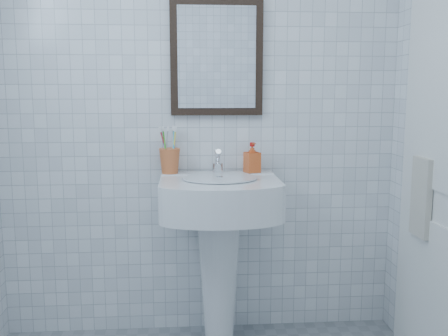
{
  "coord_description": "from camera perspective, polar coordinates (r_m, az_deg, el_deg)",
  "views": [
    {
      "loc": [
        -0.07,
        -1.56,
        1.37
      ],
      "look_at": [
        0.11,
        0.86,
        1.0
      ],
      "focal_mm": 40.0,
      "sensor_mm": 36.0,
      "label": 1
    }
  ],
  "objects": [
    {
      "name": "hand_towel",
      "position": [
        2.56,
        21.61,
        -3.13
      ],
      "size": [
        0.03,
        0.16,
        0.38
      ],
      "primitive_type": "cube",
      "color": "beige",
      "rests_on": "towel_ring"
    },
    {
      "name": "wall_mirror",
      "position": [
        2.75,
        -0.85,
        12.51
      ],
      "size": [
        0.5,
        0.04,
        0.62
      ],
      "color": "black",
      "rests_on": "wall_back"
    },
    {
      "name": "toothbrush_cup",
      "position": [
        2.71,
        -6.23,
        0.81
      ],
      "size": [
        0.14,
        0.14,
        0.14
      ],
      "primitive_type": null,
      "rotation": [
        0.0,
        0.0,
        0.31
      ],
      "color": "#CF6332",
      "rests_on": "washbasin"
    },
    {
      "name": "towel_ring",
      "position": [
        2.54,
        22.25,
        0.87
      ],
      "size": [
        0.01,
        0.18,
        0.18
      ],
      "primitive_type": "torus",
      "rotation": [
        0.0,
        1.57,
        0.0
      ],
      "color": "silver",
      "rests_on": "wall_right"
    },
    {
      "name": "soap_dispenser",
      "position": [
        2.72,
        3.24,
        1.21
      ],
      "size": [
        0.1,
        0.1,
        0.16
      ],
      "primitive_type": "imported",
      "rotation": [
        0.0,
        0.0,
        0.34
      ],
      "color": "red",
      "rests_on": "washbasin"
    },
    {
      "name": "faucet",
      "position": [
        2.69,
        -0.72,
        0.54
      ],
      "size": [
        0.06,
        0.12,
        0.14
      ],
      "color": "silver",
      "rests_on": "washbasin"
    },
    {
      "name": "wall_front",
      "position": [
        0.39,
        6.79,
        -9.28
      ],
      "size": [
        2.2,
        0.02,
        2.5
      ],
      "primitive_type": "cube",
      "color": "white",
      "rests_on": "ground"
    },
    {
      "name": "wall_back",
      "position": [
        2.76,
        -2.81,
        6.27
      ],
      "size": [
        2.2,
        0.02,
        2.5
      ],
      "primitive_type": "cube",
      "color": "white",
      "rests_on": "ground"
    },
    {
      "name": "bathroom_door",
      "position": [
        2.43,
        24.04,
        -0.75
      ],
      "size": [
        0.04,
        0.8,
        2.0
      ],
      "primitive_type": "cube",
      "color": "white",
      "rests_on": "ground"
    },
    {
      "name": "washbasin",
      "position": [
        2.66,
        -0.55,
        -7.4
      ],
      "size": [
        0.61,
        0.45,
        0.94
      ],
      "color": "white",
      "rests_on": "ground"
    }
  ]
}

